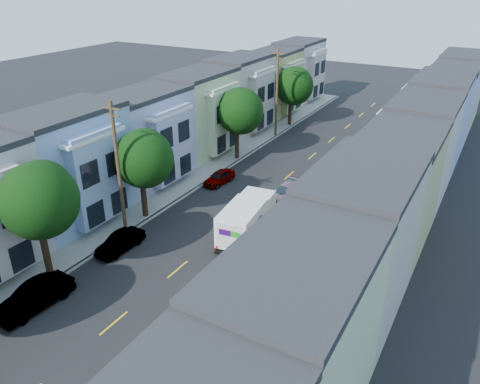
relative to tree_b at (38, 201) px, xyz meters
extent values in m
plane|color=black|center=(6.30, 4.75, -5.61)|extent=(160.00, 160.00, 0.00)
cube|color=black|center=(6.30, 19.75, -5.60)|extent=(12.00, 70.00, 0.02)
cube|color=gray|center=(0.25, 19.75, -5.54)|extent=(0.30, 70.00, 0.15)
cube|color=gray|center=(12.35, 19.75, -5.54)|extent=(0.30, 70.00, 0.15)
cube|color=gray|center=(-1.05, 19.75, -5.54)|extent=(2.60, 70.00, 0.15)
cube|color=gray|center=(13.65, 19.75, -5.54)|extent=(2.60, 70.00, 0.15)
cube|color=gold|center=(6.30, 19.75, -5.61)|extent=(0.12, 70.00, 0.01)
cube|color=tan|center=(-4.85, 19.75, -5.61)|extent=(5.00, 70.00, 8.50)
cube|color=tan|center=(17.45, 19.75, -5.61)|extent=(5.00, 70.00, 8.50)
cylinder|color=black|center=(-0.30, 0.00, -3.62)|extent=(0.44, 0.44, 4.00)
sphere|color=#0D370A|center=(0.00, 0.00, 0.03)|extent=(4.70, 4.70, 4.70)
cylinder|color=black|center=(-0.30, 9.39, -3.86)|extent=(0.44, 0.44, 3.51)
sphere|color=#0D370A|center=(0.00, 9.39, -0.52)|extent=(4.51, 4.51, 4.51)
cylinder|color=black|center=(-0.30, 24.09, -3.84)|extent=(0.44, 0.44, 3.54)
sphere|color=#0D370A|center=(0.00, 24.09, -0.43)|extent=(4.70, 4.70, 4.70)
cylinder|color=black|center=(-0.30, 37.49, -3.89)|extent=(0.44, 0.44, 3.44)
sphere|color=#0D370A|center=(0.00, 37.49, -0.53)|extent=(4.70, 4.70, 4.70)
cylinder|color=black|center=(12.90, 34.31, -4.10)|extent=(0.44, 0.44, 3.02)
sphere|color=#0D370A|center=(13.20, 34.31, -1.51)|extent=(3.10, 3.10, 3.10)
cylinder|color=#42301E|center=(0.00, 6.75, -0.61)|extent=(0.26, 0.26, 10.00)
cube|color=#42301E|center=(0.00, 6.75, 3.99)|extent=(1.60, 0.12, 0.12)
cylinder|color=#42301E|center=(0.00, 32.75, -0.61)|extent=(0.26, 0.26, 10.00)
cube|color=#42301E|center=(0.00, 32.75, 3.99)|extent=(1.60, 0.12, 0.12)
cube|color=silver|center=(8.36, 9.54, -3.80)|extent=(2.33, 4.18, 2.28)
cube|color=silver|center=(8.36, 12.60, -3.89)|extent=(2.33, 1.94, 2.10)
cube|color=black|center=(8.36, 10.42, -5.06)|extent=(2.15, 6.00, 0.23)
cube|color=#2D0A51|center=(8.02, 7.45, -3.53)|extent=(0.87, 0.04, 0.43)
cube|color=#198C1E|center=(8.80, 7.45, -3.53)|extent=(0.68, 0.04, 0.43)
cylinder|color=black|center=(7.31, 8.40, -5.18)|extent=(0.27, 0.87, 0.87)
cylinder|color=black|center=(9.41, 8.40, -5.18)|extent=(0.27, 0.87, 0.87)
cylinder|color=black|center=(7.31, 12.31, -5.18)|extent=(0.27, 0.87, 0.87)
cylinder|color=black|center=(9.41, 12.31, -5.18)|extent=(0.27, 0.87, 0.87)
imported|color=black|center=(8.09, 18.01, -4.99)|extent=(1.78, 4.15, 1.24)
imported|color=black|center=(1.40, -2.46, -4.85)|extent=(1.89, 4.65, 1.52)
imported|color=#B0B1B7|center=(1.40, 4.69, -4.98)|extent=(1.45, 3.81, 1.26)
imported|color=#3B020D|center=(1.40, 17.86, -5.01)|extent=(1.78, 3.87, 1.22)
imported|color=#464646|center=(11.20, -2.32, -4.90)|extent=(2.38, 4.92, 1.43)
imported|color=silver|center=(11.20, 1.98, -4.93)|extent=(1.78, 4.23, 1.37)
imported|color=black|center=(11.20, 22.00, -4.87)|extent=(1.93, 4.63, 1.48)
imported|color=black|center=(11.20, 33.80, -4.95)|extent=(1.96, 4.45, 1.32)
camera|label=1|loc=(22.62, -15.59, 12.38)|focal=35.00mm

